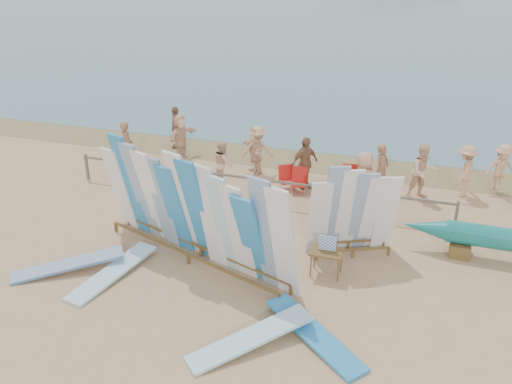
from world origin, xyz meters
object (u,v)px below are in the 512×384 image
(beachgoer_6, at_px, (363,181))
(beachgoer_2, at_px, (223,163))
(beachgoer_5, at_px, (255,150))
(beachgoer_9, at_px, (465,171))
(beach_chair_left, at_px, (299,185))
(beachgoer_11, at_px, (181,136))
(beachgoer_4, at_px, (305,163))
(beachgoer_8, at_px, (423,172))
(beachgoer_extra_1, at_px, (176,127))
(beach_chair_right, at_px, (287,182))
(flat_board_e, at_px, (69,271))
(stroller, at_px, (349,189))
(side_surfboard_rack, at_px, (353,214))
(flat_board_b, at_px, (251,345))
(beachgoer_3, at_px, (258,150))
(vendor_table, at_px, (326,262))
(beachgoer_extra_0, at_px, (501,169))
(beachgoer_1, at_px, (127,146))
(flat_board_d, at_px, (314,338))
(flat_board_a, at_px, (114,276))
(main_surfboard_rack, at_px, (193,213))

(beachgoer_6, xyz_separation_m, beachgoer_2, (-4.68, 0.37, -0.13))
(beachgoer_5, relative_size, beachgoer_9, 1.00)
(beach_chair_left, relative_size, beachgoer_11, 0.49)
(beachgoer_4, bearing_deg, beachgoer_8, -46.47)
(beachgoer_extra_1, xyz_separation_m, beachgoer_9, (10.70, -1.32, 0.01))
(beach_chair_right, distance_m, beachgoer_11, 4.86)
(beach_chair_left, relative_size, beachgoer_8, 0.45)
(flat_board_e, xyz_separation_m, stroller, (5.94, 6.08, 0.46))
(side_surfboard_rack, relative_size, beachgoer_9, 1.54)
(stroller, bearing_deg, flat_board_b, -104.69)
(beachgoer_9, bearing_deg, beachgoer_3, -71.86)
(vendor_table, distance_m, beachgoer_11, 9.27)
(beachgoer_extra_0, bearing_deg, beachgoer_11, 158.79)
(stroller, xyz_separation_m, beachgoer_6, (0.45, -0.26, 0.44))
(beachgoer_8, distance_m, beachgoer_9, 1.41)
(beachgoer_1, xyz_separation_m, beachgoer_9, (11.31, 1.37, -0.05))
(side_surfboard_rack, height_order, beachgoer_extra_1, side_surfboard_rack)
(flat_board_d, bearing_deg, flat_board_b, 156.55)
(stroller, bearing_deg, beachgoer_11, 154.67)
(beach_chair_left, bearing_deg, beachgoer_11, 152.43)
(beachgoer_extra_0, height_order, beachgoer_2, beachgoer_extra_0)
(flat_board_d, relative_size, beachgoer_11, 1.60)
(stroller, distance_m, beachgoer_11, 6.96)
(flat_board_b, bearing_deg, vendor_table, 115.82)
(beachgoer_11, bearing_deg, flat_board_a, -153.96)
(beachgoer_11, height_order, beachgoer_4, beachgoer_4)
(side_surfboard_rack, height_order, beachgoer_1, side_surfboard_rack)
(side_surfboard_rack, relative_size, beachgoer_8, 1.45)
(beachgoer_extra_0, bearing_deg, flat_board_a, -161.07)
(side_surfboard_rack, bearing_deg, beachgoer_2, 121.51)
(vendor_table, height_order, beach_chair_right, vendor_table)
(beachgoer_1, distance_m, beachgoer_9, 11.39)
(beach_chair_left, distance_m, beachgoer_9, 5.27)
(beachgoer_9, bearing_deg, main_surfboard_rack, -29.38)
(stroller, bearing_deg, beachgoer_6, -38.71)
(flat_board_d, xyz_separation_m, beachgoer_extra_1, (-7.70, 9.66, 0.84))
(beachgoer_2, bearing_deg, beachgoer_extra_0, -107.65)
(beachgoer_3, bearing_deg, beachgoer_8, 165.07)
(flat_board_a, bearing_deg, beachgoer_2, 96.38)
(main_surfboard_rack, relative_size, beachgoer_extra_0, 3.61)
(beachgoer_2, bearing_deg, beachgoer_8, -113.01)
(beachgoer_4, bearing_deg, beachgoer_5, 106.98)
(side_surfboard_rack, xyz_separation_m, beach_chair_left, (-2.22, 3.37, -0.93))
(beachgoer_6, bearing_deg, flat_board_d, 164.85)
(flat_board_a, xyz_separation_m, flat_board_d, (5.16, -0.75, 0.00))
(main_surfboard_rack, height_order, beachgoer_extra_0, main_surfboard_rack)
(beachgoer_9, bearing_deg, beachgoer_extra_1, -80.25)
(beachgoer_6, bearing_deg, beachgoer_extra_1, 52.75)
(side_surfboard_rack, relative_size, flat_board_e, 0.97)
(beachgoer_extra_0, bearing_deg, beachgoer_3, 162.92)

